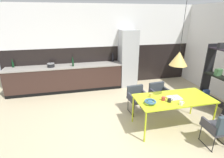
% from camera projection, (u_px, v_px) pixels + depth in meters
% --- Properties ---
extents(ground_plane, '(9.16, 9.16, 0.00)m').
position_uv_depth(ground_plane, '(130.00, 133.00, 3.95)').
color(ground_plane, tan).
extents(back_wall_splashback_dark, '(7.05, 0.12, 1.45)m').
position_uv_depth(back_wall_splashback_dark, '(104.00, 65.00, 6.59)').
color(back_wall_splashback_dark, black).
rests_on(back_wall_splashback_dark, ground).
extents(back_wall_panel_upper, '(7.05, 0.12, 1.45)m').
position_uv_depth(back_wall_panel_upper, '(104.00, 26.00, 6.08)').
color(back_wall_panel_upper, white).
rests_on(back_wall_panel_upper, back_wall_splashback_dark).
extents(kitchen_counter, '(3.90, 0.63, 0.90)m').
position_uv_depth(kitchen_counter, '(66.00, 78.00, 6.05)').
color(kitchen_counter, '#37241E').
rests_on(kitchen_counter, ground).
extents(refrigerator_column, '(0.61, 0.60, 2.06)m').
position_uv_depth(refrigerator_column, '(128.00, 59.00, 6.33)').
color(refrigerator_column, '#ADAFB2').
rests_on(refrigerator_column, ground).
extents(dining_table, '(1.76, 0.83, 0.76)m').
position_uv_depth(dining_table, '(174.00, 100.00, 3.95)').
color(dining_table, '#C2D322').
rests_on(dining_table, ground).
extents(armchair_corner_seat, '(0.53, 0.51, 0.72)m').
position_uv_depth(armchair_corner_seat, '(137.00, 96.00, 4.69)').
color(armchair_corner_seat, '#383840').
rests_on(armchair_corner_seat, ground).
extents(armchair_near_window, '(0.50, 0.48, 0.80)m').
position_uv_depth(armchair_near_window, '(222.00, 126.00, 3.35)').
color(armchair_near_window, '#383840').
rests_on(armchair_near_window, ground).
extents(armchair_by_stool, '(0.52, 0.51, 0.72)m').
position_uv_depth(armchair_by_stool, '(159.00, 92.00, 4.90)').
color(armchair_by_stool, '#383840').
rests_on(armchair_by_stool, ground).
extents(fruit_bowl, '(0.25, 0.25, 0.08)m').
position_uv_depth(fruit_bowl, '(150.00, 102.00, 3.65)').
color(fruit_bowl, '#33607F').
rests_on(fruit_bowl, dining_table).
extents(open_book, '(0.30, 0.24, 0.02)m').
position_uv_depth(open_book, '(174.00, 98.00, 3.93)').
color(open_book, white).
rests_on(open_book, dining_table).
extents(mug_tall_blue, '(0.12, 0.08, 0.09)m').
position_uv_depth(mug_tall_blue, '(151.00, 95.00, 3.96)').
color(mug_tall_blue, gold).
rests_on(mug_tall_blue, dining_table).
extents(mug_short_terracotta, '(0.12, 0.08, 0.09)m').
position_uv_depth(mug_short_terracotta, '(163.00, 99.00, 3.81)').
color(mug_short_terracotta, '#B23D33').
rests_on(mug_short_terracotta, dining_table).
extents(mug_dark_espresso, '(0.12, 0.08, 0.09)m').
position_uv_depth(mug_dark_espresso, '(169.00, 100.00, 3.73)').
color(mug_dark_espresso, black).
rests_on(mug_dark_espresso, dining_table).
extents(mug_white_ceramic, '(0.11, 0.07, 0.08)m').
position_uv_depth(mug_white_ceramic, '(181.00, 103.00, 3.61)').
color(mug_white_ceramic, white).
rests_on(mug_white_ceramic, dining_table).
extents(cooking_pot, '(0.24, 0.24, 0.15)m').
position_uv_depth(cooking_pot, '(51.00, 65.00, 5.74)').
color(cooking_pot, black).
rests_on(cooking_pot, kitchen_counter).
extents(bottle_spice_small, '(0.07, 0.07, 0.34)m').
position_uv_depth(bottle_spice_small, '(113.00, 58.00, 6.40)').
color(bottle_spice_small, black).
rests_on(bottle_spice_small, kitchen_counter).
extents(bottle_oil_tall, '(0.06, 0.06, 0.33)m').
position_uv_depth(bottle_oil_tall, '(73.00, 62.00, 5.81)').
color(bottle_oil_tall, '#0F3319').
rests_on(bottle_oil_tall, kitchen_counter).
extents(bottle_vinegar_dark, '(0.07, 0.07, 0.26)m').
position_uv_depth(bottle_vinegar_dark, '(13.00, 64.00, 5.69)').
color(bottle_vinegar_dark, '#0F3319').
rests_on(bottle_vinegar_dark, kitchen_counter).
extents(open_shelf_unit, '(0.30, 0.93, 1.86)m').
position_uv_depth(open_shelf_unit, '(219.00, 77.00, 4.68)').
color(open_shelf_unit, black).
rests_on(open_shelf_unit, ground).
extents(pendant_lamp_over_table_near, '(0.38, 0.38, 1.33)m').
position_uv_depth(pendant_lamp_over_table_near, '(179.00, 59.00, 3.63)').
color(pendant_lamp_over_table_near, black).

